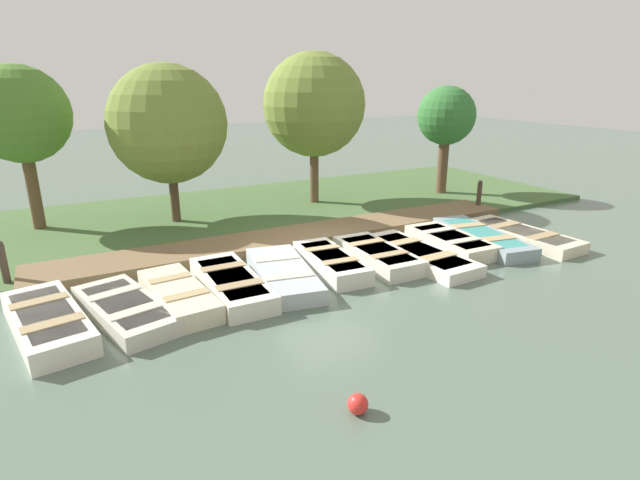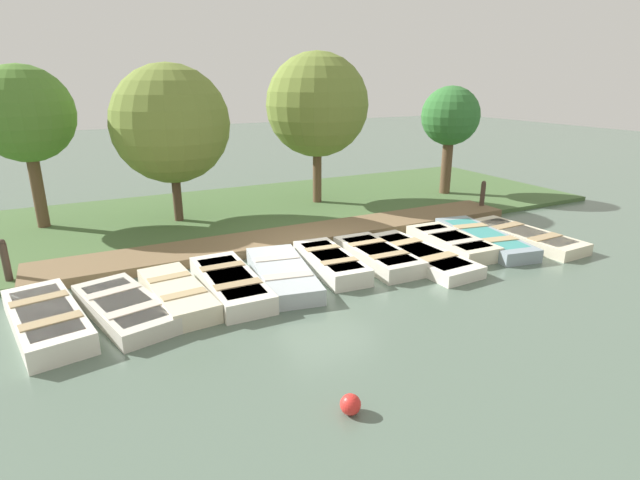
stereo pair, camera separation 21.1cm
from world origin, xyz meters
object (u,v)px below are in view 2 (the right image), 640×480
Objects in this scene: rowboat_4 at (282,274)px; park_tree_far_left at (25,115)px; rowboat_10 at (525,236)px; buoy at (350,404)px; rowboat_1 at (124,307)px; rowboat_7 at (418,255)px; rowboat_5 at (330,262)px; park_tree_center at (317,105)px; park_tree_right at (450,118)px; rowboat_3 at (230,283)px; mooring_post_far at (482,196)px; rowboat_2 at (177,294)px; rowboat_6 at (377,255)px; park_tree_left at (171,124)px; rowboat_0 at (46,319)px; rowboat_8 at (451,242)px; rowboat_9 at (484,238)px; mooring_post_near at (6,263)px.

park_tree_far_left reaches higher than rowboat_4.
rowboat_10 is 9.60m from buoy.
park_tree_far_left reaches higher than rowboat_1.
buoy is at bearing -65.42° from rowboat_10.
rowboat_10 is (0.13, 3.76, 0.01)m from rowboat_7.
rowboat_1 is 4.88m from rowboat_5.
park_tree_center reaches higher than park_tree_right.
park_tree_center reaches higher than rowboat_3.
mooring_post_far is (-2.96, 5.08, 0.41)m from rowboat_7.
rowboat_2 is 1.02× the size of rowboat_6.
park_tree_right is at bearing 129.26° from rowboat_6.
rowboat_0 is at bearing -31.81° from park_tree_left.
rowboat_7 is at bearing 82.39° from rowboat_2.
rowboat_8 is at bearing 80.22° from rowboat_0.
rowboat_0 reaches higher than rowboat_3.
rowboat_5 is at bearing 87.80° from rowboat_2.
rowboat_8 is (-0.14, 8.61, 0.03)m from rowboat_1.
rowboat_6 is at bearing 100.28° from rowboat_4.
park_tree_center is at bearing 139.95° from rowboat_3.
rowboat_9 is at bearing 123.54° from buoy.
rowboat_7 is 8.51m from park_tree_left.
rowboat_2 is 0.67× the size of park_tree_right.
park_tree_center is (-6.25, 6.50, 3.43)m from rowboat_2.
rowboat_1 is 14.19m from park_tree_right.
park_tree_right is (0.80, 10.41, -0.11)m from park_tree_left.
rowboat_4 is at bearing -33.25° from park_tree_center.
rowboat_1 is at bearing -21.41° from park_tree_left.
rowboat_3 reaches higher than rowboat_9.
rowboat_6 is 8.88m from park_tree_right.
rowboat_1 is 5.35m from buoy.
rowboat_8 is 0.81× the size of rowboat_10.
rowboat_6 is 2.48× the size of mooring_post_near.
rowboat_3 is 6.70m from park_tree_left.
park_tree_left reaches higher than rowboat_3.
park_tree_left is at bearing -129.92° from rowboat_10.
park_tree_center is at bearing 157.01° from rowboat_4.
rowboat_0 is 2.85× the size of mooring_post_near.
rowboat_0 is 3.64m from rowboat_3.
rowboat_4 is 6.77m from park_tree_left.
rowboat_0 is at bearing -93.22° from rowboat_2.
rowboat_8 is at bearing 45.87° from park_tree_left.
park_tree_right is (-5.17, 9.29, 2.91)m from rowboat_4.
rowboat_0 is 12.38m from rowboat_10.
rowboat_10 is at bearing -23.11° from mooring_post_far.
rowboat_6 is at bearing -82.06° from rowboat_9.
park_tree_left is at bearing -146.30° from rowboat_6.
rowboat_4 is 2.92× the size of mooring_post_far.
rowboat_4 is 0.61× the size of park_tree_center.
rowboat_10 is at bearing 58.54° from park_tree_far_left.
rowboat_4 is (-0.08, 2.45, -0.02)m from rowboat_2.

